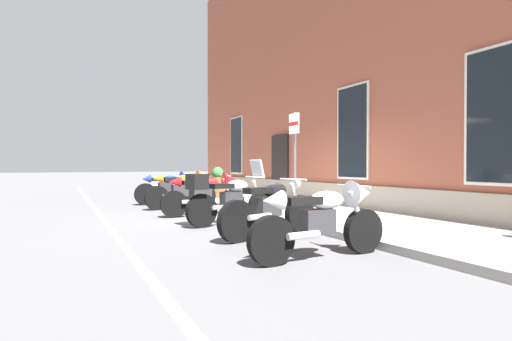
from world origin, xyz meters
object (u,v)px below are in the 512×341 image
(motorcycle_silver_touring, at_px, (229,197))
(motorcycle_black_naked, at_px, (271,208))
(motorcycle_orange_sport, at_px, (184,188))
(motorcycle_red_sport, at_px, (207,192))
(motorcycle_white_sport, at_px, (326,216))
(parking_sign, at_px, (294,148))
(barrel_planter, at_px, (218,184))
(motorcycle_blue_sport, at_px, (170,186))

(motorcycle_silver_touring, xyz_separation_m, motorcycle_black_naked, (1.61, 0.10, -0.07))
(motorcycle_orange_sport, distance_m, motorcycle_black_naked, 4.90)
(motorcycle_red_sport, bearing_deg, motorcycle_orange_sport, -178.10)
(motorcycle_orange_sport, height_order, motorcycle_white_sport, motorcycle_orange_sport)
(motorcycle_red_sport, xyz_separation_m, motorcycle_white_sport, (4.78, -0.09, -0.02))
(parking_sign, bearing_deg, motorcycle_silver_touring, -94.26)
(motorcycle_red_sport, height_order, motorcycle_silver_touring, motorcycle_silver_touring)
(motorcycle_red_sport, height_order, barrel_planter, barrel_planter)
(parking_sign, bearing_deg, motorcycle_white_sport, -25.81)
(motorcycle_red_sport, xyz_separation_m, barrel_planter, (-3.58, 1.65, 0.01))
(motorcycle_silver_touring, distance_m, motorcycle_black_naked, 1.61)
(motorcycle_black_naked, bearing_deg, motorcycle_red_sport, -179.65)
(motorcycle_blue_sport, height_order, motorcycle_silver_touring, motorcycle_silver_touring)
(motorcycle_red_sport, distance_m, parking_sign, 2.41)
(motorcycle_silver_touring, bearing_deg, motorcycle_orange_sport, 179.55)
(motorcycle_silver_touring, xyz_separation_m, motorcycle_white_sport, (3.25, -0.00, -0.00))
(motorcycle_blue_sport, xyz_separation_m, barrel_planter, (-0.28, 1.74, 0.02))
(barrel_planter, bearing_deg, parking_sign, -2.46)
(motorcycle_silver_touring, xyz_separation_m, barrel_planter, (-5.11, 1.74, 0.02))
(motorcycle_black_naked, height_order, barrel_planter, barrel_planter)
(motorcycle_white_sport, bearing_deg, parking_sign, 154.19)
(motorcycle_orange_sport, distance_m, motorcycle_silver_touring, 3.30)
(motorcycle_blue_sport, bearing_deg, motorcycle_black_naked, 0.91)
(motorcycle_blue_sport, relative_size, motorcycle_white_sport, 0.99)
(motorcycle_red_sport, distance_m, barrel_planter, 3.94)
(motorcycle_black_naked, bearing_deg, parking_sign, 136.64)
(motorcycle_red_sport, relative_size, parking_sign, 0.93)
(motorcycle_blue_sport, bearing_deg, motorcycle_silver_touring, -0.02)
(motorcycle_black_naked, bearing_deg, barrel_planter, 166.32)
(parking_sign, bearing_deg, motorcycle_orange_sport, -156.42)
(barrel_planter, bearing_deg, motorcycle_red_sport, -24.82)
(motorcycle_orange_sport, bearing_deg, parking_sign, 23.58)
(motorcycle_blue_sport, relative_size, motorcycle_silver_touring, 0.96)
(motorcycle_silver_touring, relative_size, motorcycle_black_naked, 1.02)
(motorcycle_black_naked, bearing_deg, motorcycle_silver_touring, -176.31)
(motorcycle_orange_sport, xyz_separation_m, barrel_planter, (-1.81, 1.71, -0.01))
(parking_sign, bearing_deg, motorcycle_blue_sport, -163.00)
(parking_sign, height_order, barrel_planter, parking_sign)
(barrel_planter, bearing_deg, motorcycle_orange_sport, -43.35)
(motorcycle_blue_sport, bearing_deg, parking_sign, 17.00)
(parking_sign, bearing_deg, motorcycle_black_naked, -43.36)
(motorcycle_black_naked, relative_size, barrel_planter, 2.04)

